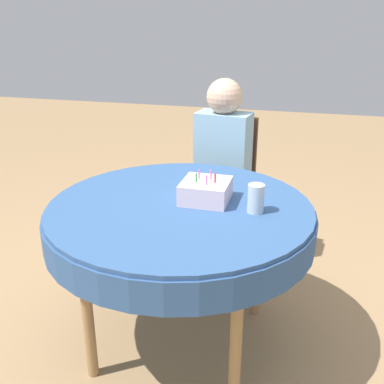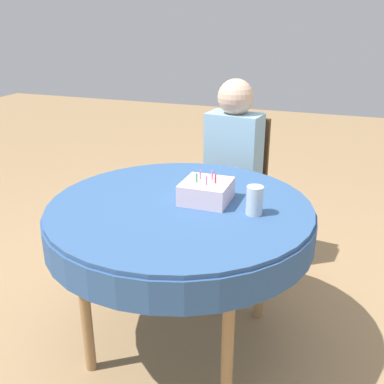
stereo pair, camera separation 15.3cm
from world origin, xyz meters
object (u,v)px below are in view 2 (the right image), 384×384
at_px(chair, 236,188).
at_px(drinking_glass, 255,200).
at_px(person, 232,159).
at_px(birthday_cake, 206,191).

xyz_separation_m(chair, drinking_glass, (0.30, -0.90, 0.31)).
height_order(chair, drinking_glass, chair).
distance_m(chair, drinking_glass, 1.00).
bearing_deg(person, chair, 90.00).
relative_size(person, birthday_cake, 5.66).
xyz_separation_m(person, drinking_glass, (0.31, -0.81, 0.09)).
relative_size(chair, person, 0.79).
relative_size(chair, drinking_glass, 7.61).
relative_size(birthday_cake, drinking_glass, 1.70).
distance_m(person, birthday_cake, 0.75).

